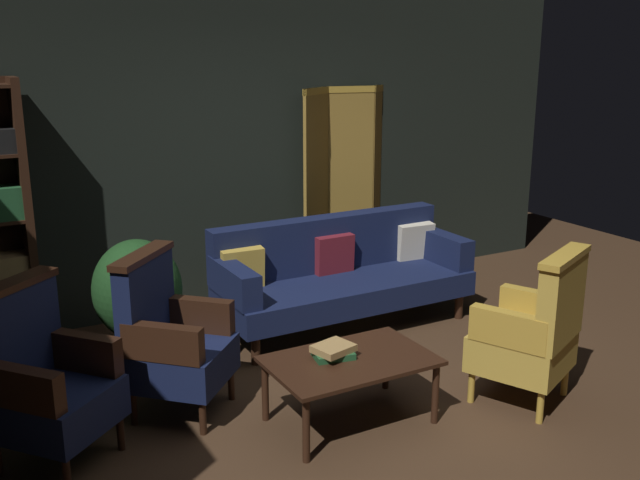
{
  "coord_description": "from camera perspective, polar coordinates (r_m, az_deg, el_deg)",
  "views": [
    {
      "loc": [
        -2.37,
        -3.45,
        2.27
      ],
      "look_at": [
        0.0,
        0.8,
        0.95
      ],
      "focal_mm": 40.59,
      "sensor_mm": 36.0,
      "label": 1
    }
  ],
  "objects": [
    {
      "name": "ground_plane",
      "position": [
        4.76,
        4.82,
        -13.35
      ],
      "size": [
        10.0,
        10.0,
        0.0
      ],
      "primitive_type": "plane",
      "color": "#3D2819"
    },
    {
      "name": "back_wall",
      "position": [
        6.42,
        -7.24,
        7.25
      ],
      "size": [
        7.2,
        0.1,
        2.8
      ],
      "primitive_type": "cube",
      "color": "black",
      "rests_on": "ground_plane"
    },
    {
      "name": "folding_screen",
      "position": [
        6.94,
        2.39,
        4.49
      ],
      "size": [
        1.23,
        0.45,
        1.9
      ],
      "color": "olive",
      "rests_on": "ground_plane"
    },
    {
      "name": "velvet_couch",
      "position": [
        5.99,
        1.55,
        -2.49
      ],
      "size": [
        2.12,
        0.78,
        0.88
      ],
      "color": "black",
      "rests_on": "ground_plane"
    },
    {
      "name": "coffee_table",
      "position": [
        4.48,
        2.4,
        -9.88
      ],
      "size": [
        1.0,
        0.64,
        0.42
      ],
      "color": "black",
      "rests_on": "ground_plane"
    },
    {
      "name": "armchair_gilt_accent",
      "position": [
        4.86,
        16.43,
        -6.95
      ],
      "size": [
        0.77,
        0.76,
        1.04
      ],
      "color": "#B78E33",
      "rests_on": "ground_plane"
    },
    {
      "name": "armchair_wing_left",
      "position": [
        4.65,
        -11.64,
        -7.65
      ],
      "size": [
        0.82,
        0.82,
        1.04
      ],
      "color": "black",
      "rests_on": "ground_plane"
    },
    {
      "name": "armchair_wing_right",
      "position": [
        4.3,
        -20.88,
        -10.31
      ],
      "size": [
        0.81,
        0.81,
        1.04
      ],
      "color": "black",
      "rests_on": "ground_plane"
    },
    {
      "name": "potted_plant",
      "position": [
        5.38,
        -14.18,
        -4.1
      ],
      "size": [
        0.64,
        0.64,
        0.93
      ],
      "color": "brown",
      "rests_on": "ground_plane"
    },
    {
      "name": "book_green_cloth",
      "position": [
        4.47,
        1.06,
        -9.02
      ],
      "size": [
        0.26,
        0.21,
        0.04
      ],
      "primitive_type": "cube",
      "rotation": [
        0.0,
        0.0,
        -0.19
      ],
      "color": "#1E4C28",
      "rests_on": "coffee_table"
    },
    {
      "name": "book_tan_leather",
      "position": [
        4.45,
        1.06,
        -8.53
      ],
      "size": [
        0.27,
        0.24,
        0.04
      ],
      "primitive_type": "cube",
      "rotation": [
        0.0,
        0.0,
        0.25
      ],
      "color": "#9E7A47",
      "rests_on": "book_green_cloth"
    }
  ]
}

